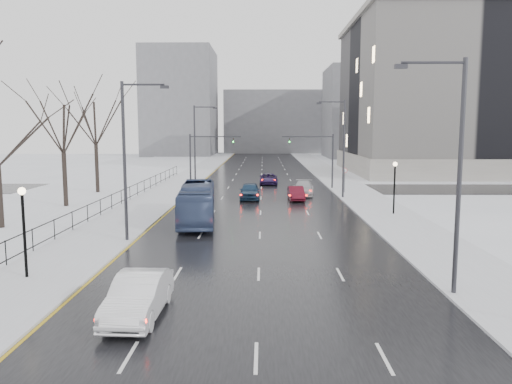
{
  "coord_description": "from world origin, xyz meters",
  "views": [
    {
      "loc": [
        0.21,
        -10.79,
        7.15
      ],
      "look_at": [
        -0.31,
        25.62,
        2.5
      ],
      "focal_mm": 35.0,
      "sensor_mm": 36.0,
      "label": 1
    }
  ],
  "objects_px": {
    "sedan_left_near": "(139,296)",
    "streetlight_r_near": "(454,166)",
    "no_uturn_sign": "(345,173)",
    "sedan_right_cross": "(268,179)",
    "tree_park_e": "(98,193)",
    "sedan_center_near": "(250,191)",
    "lamppost_r_mid": "(395,180)",
    "sedan_right_near": "(296,193)",
    "bus": "(197,203)",
    "mast_signal_left": "(199,154)",
    "tree_park_c": "(2,229)",
    "streetlight_r_mid": "(342,144)",
    "sedan_right_far": "(303,188)",
    "streetlight_l_near": "(128,153)",
    "streetlight_l_far": "(196,141)",
    "mast_signal_right": "(324,155)",
    "tree_park_d": "(66,207)",
    "lamppost_l": "(23,219)"
  },
  "relations": [
    {
      "from": "mast_signal_left",
      "to": "sedan_right_cross",
      "type": "height_order",
      "value": "mast_signal_left"
    },
    {
      "from": "streetlight_l_near",
      "to": "streetlight_l_far",
      "type": "distance_m",
      "value": 32.0
    },
    {
      "from": "tree_park_e",
      "to": "sedan_center_near",
      "type": "bearing_deg",
      "value": -15.97
    },
    {
      "from": "streetlight_l_near",
      "to": "streetlight_r_mid",
      "type": "bearing_deg",
      "value": 50.76
    },
    {
      "from": "bus",
      "to": "no_uturn_sign",
      "type": "bearing_deg",
      "value": 45.83
    },
    {
      "from": "tree_park_c",
      "to": "streetlight_l_far",
      "type": "distance_m",
      "value": 30.37
    },
    {
      "from": "mast_signal_left",
      "to": "sedan_center_near",
      "type": "distance_m",
      "value": 11.3
    },
    {
      "from": "tree_park_c",
      "to": "sedan_right_far",
      "type": "relative_size",
      "value": 2.2
    },
    {
      "from": "lamppost_r_mid",
      "to": "sedan_center_near",
      "type": "distance_m",
      "value": 15.32
    },
    {
      "from": "mast_signal_left",
      "to": "sedan_right_near",
      "type": "bearing_deg",
      "value": -41.29
    },
    {
      "from": "no_uturn_sign",
      "to": "sedan_left_near",
      "type": "bearing_deg",
      "value": -110.5
    },
    {
      "from": "sedan_right_cross",
      "to": "mast_signal_left",
      "type": "bearing_deg",
      "value": -149.16
    },
    {
      "from": "bus",
      "to": "tree_park_e",
      "type": "bearing_deg",
      "value": 122.4
    },
    {
      "from": "streetlight_l_near",
      "to": "lamppost_l",
      "type": "height_order",
      "value": "streetlight_l_near"
    },
    {
      "from": "sedan_left_near",
      "to": "streetlight_r_near",
      "type": "bearing_deg",
      "value": 12.76
    },
    {
      "from": "tree_park_e",
      "to": "lamppost_l",
      "type": "relative_size",
      "value": 3.15
    },
    {
      "from": "streetlight_l_far",
      "to": "mast_signal_left",
      "type": "height_order",
      "value": "streetlight_l_far"
    },
    {
      "from": "tree_park_d",
      "to": "sedan_center_near",
      "type": "height_order",
      "value": "tree_park_d"
    },
    {
      "from": "streetlight_r_near",
      "to": "streetlight_l_near",
      "type": "distance_m",
      "value": 19.15
    },
    {
      "from": "tree_park_d",
      "to": "sedan_left_near",
      "type": "relative_size",
      "value": 2.52
    },
    {
      "from": "tree_park_e",
      "to": "streetlight_r_mid",
      "type": "xyz_separation_m",
      "value": [
        26.37,
        -4.0,
        5.62
      ]
    },
    {
      "from": "streetlight_l_near",
      "to": "streetlight_r_near",
      "type": "bearing_deg",
      "value": -31.48
    },
    {
      "from": "no_uturn_sign",
      "to": "sedan_right_cross",
      "type": "xyz_separation_m",
      "value": [
        -8.29,
        8.9,
        -1.58
      ]
    },
    {
      "from": "mast_signal_left",
      "to": "streetlight_r_mid",
      "type": "bearing_deg",
      "value": -27.31
    },
    {
      "from": "streetlight_r_mid",
      "to": "lamppost_r_mid",
      "type": "distance_m",
      "value": 10.73
    },
    {
      "from": "tree_park_d",
      "to": "sedan_left_near",
      "type": "bearing_deg",
      "value": -63.48
    },
    {
      "from": "streetlight_l_near",
      "to": "bus",
      "type": "height_order",
      "value": "streetlight_l_near"
    },
    {
      "from": "tree_park_d",
      "to": "sedan_right_near",
      "type": "bearing_deg",
      "value": 11.9
    },
    {
      "from": "tree_park_c",
      "to": "sedan_center_near",
      "type": "relative_size",
      "value": 2.35
    },
    {
      "from": "sedan_right_cross",
      "to": "sedan_right_far",
      "type": "xyz_separation_m",
      "value": [
        3.61,
        -10.66,
        0.08
      ]
    },
    {
      "from": "lamppost_r_mid",
      "to": "mast_signal_left",
      "type": "bearing_deg",
      "value": 135.52
    },
    {
      "from": "lamppost_l",
      "to": "bus",
      "type": "bearing_deg",
      "value": 67.06
    },
    {
      "from": "lamppost_r_mid",
      "to": "sedan_right_far",
      "type": "bearing_deg",
      "value": 117.91
    },
    {
      "from": "sedan_center_near",
      "to": "tree_park_c",
      "type": "bearing_deg",
      "value": -139.31
    },
    {
      "from": "tree_park_e",
      "to": "streetlight_r_near",
      "type": "height_order",
      "value": "streetlight_r_near"
    },
    {
      "from": "streetlight_r_mid",
      "to": "streetlight_l_far",
      "type": "distance_m",
      "value": 20.27
    },
    {
      "from": "lamppost_r_mid",
      "to": "streetlight_r_near",
      "type": "bearing_deg",
      "value": -98.06
    },
    {
      "from": "tree_park_c",
      "to": "sedan_right_cross",
      "type": "height_order",
      "value": "tree_park_c"
    },
    {
      "from": "lamppost_r_mid",
      "to": "sedan_center_near",
      "type": "xyz_separation_m",
      "value": [
        -12.14,
        9.12,
        -2.07
      ]
    },
    {
      "from": "no_uturn_sign",
      "to": "bus",
      "type": "height_order",
      "value": "bus"
    },
    {
      "from": "tree_park_e",
      "to": "streetlight_l_near",
      "type": "distance_m",
      "value": 26.61
    },
    {
      "from": "mast_signal_right",
      "to": "sedan_right_cross",
      "type": "height_order",
      "value": "mast_signal_right"
    },
    {
      "from": "sedan_center_near",
      "to": "bus",
      "type": "bearing_deg",
      "value": -106.72
    },
    {
      "from": "sedan_right_near",
      "to": "lamppost_l",
      "type": "bearing_deg",
      "value": -120.77
    },
    {
      "from": "sedan_right_near",
      "to": "bus",
      "type": "bearing_deg",
      "value": -127.1
    },
    {
      "from": "lamppost_r_mid",
      "to": "sedan_left_near",
      "type": "height_order",
      "value": "lamppost_r_mid"
    },
    {
      "from": "mast_signal_right",
      "to": "sedan_left_near",
      "type": "height_order",
      "value": "mast_signal_right"
    },
    {
      "from": "tree_park_e",
      "to": "lamppost_l",
      "type": "height_order",
      "value": "tree_park_e"
    },
    {
      "from": "tree_park_c",
      "to": "sedan_right_near",
      "type": "bearing_deg",
      "value": 33.37
    },
    {
      "from": "no_uturn_sign",
      "to": "bus",
      "type": "bearing_deg",
      "value": -128.9
    }
  ]
}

